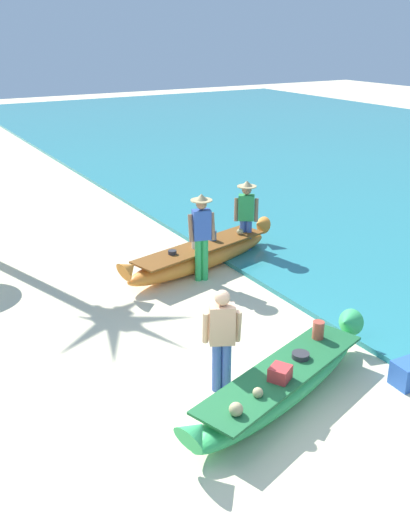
# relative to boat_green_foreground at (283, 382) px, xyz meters

# --- Properties ---
(ground_plane) EXTENTS (80.00, 80.00, 0.00)m
(ground_plane) POSITION_rel_boat_green_foreground_xyz_m (-0.88, 0.49, -0.26)
(ground_plane) COLOR beige
(boat_green_foreground) EXTENTS (4.02, 1.88, 0.74)m
(boat_green_foreground) POSITION_rel_boat_green_foreground_xyz_m (0.00, 0.00, 0.00)
(boat_green_foreground) COLOR #38B760
(boat_green_foreground) RESTS_ON ground
(boat_orange_midground) EXTENTS (4.30, 1.65, 0.81)m
(boat_orange_midground) POSITION_rel_boat_green_foreground_xyz_m (1.42, 4.77, 0.03)
(boat_orange_midground) COLOR orange
(boat_orange_midground) RESTS_ON ground
(person_vendor_hatted) EXTENTS (0.58, 0.44, 1.86)m
(person_vendor_hatted) POSITION_rel_boat_green_foreground_xyz_m (1.12, 4.21, 0.82)
(person_vendor_hatted) COLOR green
(person_vendor_hatted) RESTS_ON ground
(person_tourist_customer) EXTENTS (0.58, 0.42, 1.60)m
(person_tourist_customer) POSITION_rel_boat_green_foreground_xyz_m (-0.63, 0.62, 0.64)
(person_tourist_customer) COLOR #3D5BA8
(person_tourist_customer) RESTS_ON ground
(person_vendor_assistant) EXTENTS (0.56, 0.48, 1.74)m
(person_vendor_assistant) POSITION_rel_boat_green_foreground_xyz_m (2.78, 5.05, 0.74)
(person_vendor_assistant) COLOR #3D5BA8
(person_vendor_assistant) RESTS_ON ground
(cooler_box) EXTENTS (0.43, 0.39, 0.38)m
(cooler_box) POSITION_rel_boat_green_foreground_xyz_m (1.79, -0.67, -0.07)
(cooler_box) COLOR blue
(cooler_box) RESTS_ON ground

